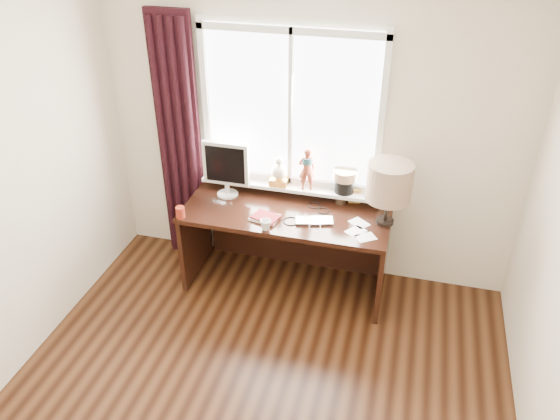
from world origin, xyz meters
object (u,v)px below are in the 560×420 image
(table_lamp, at_px, (389,183))
(mug, at_px, (266,224))
(monitor, at_px, (226,166))
(laptop, at_px, (315,221))
(desk, at_px, (289,230))
(red_cup, at_px, (180,212))

(table_lamp, bearing_deg, mug, -159.58)
(table_lamp, bearing_deg, monitor, 175.68)
(laptop, bearing_deg, monitor, 149.66)
(laptop, distance_m, table_lamp, 0.66)
(mug, relative_size, monitor, 0.18)
(mug, relative_size, table_lamp, 0.17)
(desk, relative_size, table_lamp, 3.27)
(red_cup, xyz_separation_m, desk, (0.80, 0.40, -0.29))
(red_cup, relative_size, table_lamp, 0.18)
(red_cup, bearing_deg, desk, 26.38)
(laptop, xyz_separation_m, monitor, (-0.82, 0.23, 0.27))
(desk, bearing_deg, red_cup, -153.62)
(mug, distance_m, monitor, 0.68)
(red_cup, xyz_separation_m, monitor, (0.24, 0.44, 0.23))
(monitor, bearing_deg, table_lamp, -4.32)
(mug, height_order, desk, mug)
(mug, bearing_deg, desk, 77.17)
(desk, bearing_deg, monitor, 175.40)
(monitor, distance_m, table_lamp, 1.36)
(red_cup, relative_size, desk, 0.06)
(red_cup, height_order, table_lamp, table_lamp)
(laptop, distance_m, mug, 0.40)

